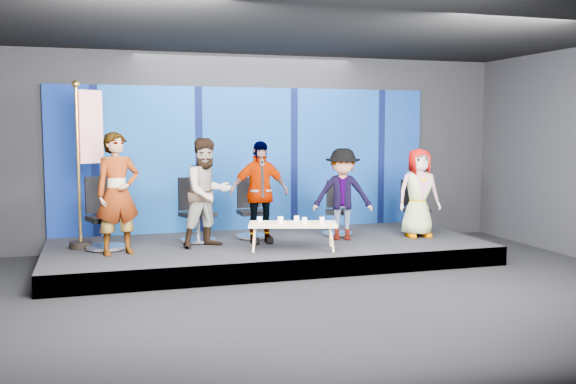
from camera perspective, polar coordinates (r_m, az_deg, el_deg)
name	(u,v)px	position (r m, az deg, el deg)	size (l,w,h in m)	color
ground	(320,298)	(8.29, 2.83, -9.43)	(10.00, 10.00, 0.00)	black
room_walls	(321,106)	(8.01, 2.91, 7.60)	(10.02, 8.02, 3.51)	black
riser	(268,251)	(10.58, -1.77, -5.27)	(7.00, 3.00, 0.30)	black
backdrop	(247,159)	(11.81, -3.64, 2.95)	(7.00, 0.08, 2.60)	#071354
chair_a	(105,226)	(10.28, -15.96, -2.89)	(0.79, 0.79, 1.12)	silver
panelist_a	(118,194)	(9.75, -14.90, -0.14)	(0.66, 0.43, 1.81)	black
chair_b	(196,221)	(10.65, -8.16, -2.55)	(0.77, 0.77, 1.06)	silver
panelist_b	(207,193)	(10.12, -7.18, -0.07)	(0.83, 0.65, 1.71)	black
chair_c	(252,218)	(10.94, -3.23, -2.34)	(0.59, 0.59, 1.02)	silver
panelist_c	(259,192)	(10.40, -2.58, -0.02)	(0.97, 0.40, 1.66)	black
chair_d	(337,217)	(11.27, 4.42, -2.24)	(0.68, 0.68, 0.95)	silver
panelist_d	(343,194)	(10.73, 4.88, -0.20)	(0.99, 0.57, 1.53)	black
chair_e	(414,215)	(11.73, 11.14, -2.03)	(0.57, 0.57, 0.94)	silver
panelist_e	(419,193)	(11.18, 11.53, -0.08)	(0.74, 0.48, 1.52)	black
coffee_table	(293,225)	(9.86, 0.43, -2.96)	(1.45, 0.93, 0.41)	tan
mug_a	(260,220)	(9.93, -2.53, -2.46)	(0.07, 0.07, 0.09)	white
mug_b	(280,220)	(9.80, -0.68, -2.51)	(0.09, 0.09, 0.10)	white
mug_c	(297,219)	(9.94, 0.77, -2.42)	(0.08, 0.08, 0.10)	white
mug_d	(305,220)	(9.81, 1.48, -2.54)	(0.08, 0.08, 0.09)	white
mug_e	(322,220)	(9.88, 3.04, -2.50)	(0.08, 0.08, 0.09)	white
flag_stand	(86,160)	(10.43, -17.51, 2.73)	(0.55, 0.41, 2.59)	black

